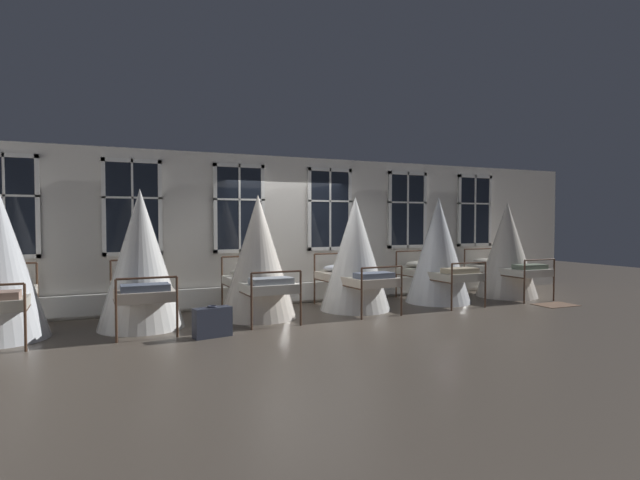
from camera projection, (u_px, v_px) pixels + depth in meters
ground at (307, 313)px, 9.55m from camera, size 28.93×28.93×0.00m
back_wall_with_windows at (285, 231)px, 10.55m from camera, size 15.46×0.10×3.02m
window_bank at (287, 252)px, 10.46m from camera, size 10.85×0.10×2.75m
cot_second at (141, 261)px, 8.22m from camera, size 1.36×1.92×2.23m
cot_third at (258, 258)px, 9.06m from camera, size 1.36×1.91×2.17m
cot_fourth at (355, 255)px, 9.89m from camera, size 1.36×1.93×2.17m
cot_fifth at (438, 251)px, 10.77m from camera, size 1.36×1.91×2.20m
cot_sixth at (507, 251)px, 11.61m from camera, size 1.36×1.92×2.13m
rug_sixth at (556, 305)px, 10.43m from camera, size 0.82×0.58×0.01m
suitcase_dark at (212, 322)px, 7.58m from camera, size 0.59×0.30×0.47m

